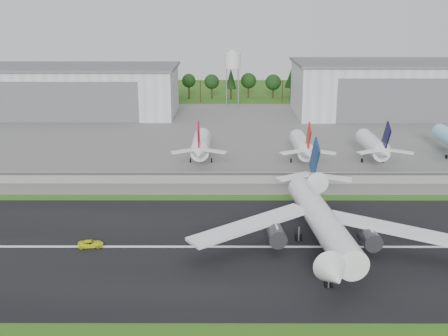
{
  "coord_description": "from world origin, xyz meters",
  "views": [
    {
      "loc": [
        -8.71,
        -100.17,
        48.97
      ],
      "look_at": [
        -8.99,
        40.0,
        9.0
      ],
      "focal_mm": 45.0,
      "sensor_mm": 36.0,
      "label": 1
    }
  ],
  "objects_px": {
    "parked_jet_navy": "(375,146)",
    "parked_jet_red_a": "(201,145)",
    "ground_vehicle": "(91,244)",
    "main_airliner": "(322,227)",
    "parked_jet_red_b": "(303,146)"
  },
  "relations": [
    {
      "from": "ground_vehicle",
      "to": "parked_jet_red_a",
      "type": "relative_size",
      "value": 0.17
    },
    {
      "from": "parked_jet_red_a",
      "to": "ground_vehicle",
      "type": "bearing_deg",
      "value": -107.19
    },
    {
      "from": "parked_jet_red_a",
      "to": "parked_jet_red_b",
      "type": "xyz_separation_m",
      "value": [
        33.13,
        -0.04,
        -0.22
      ]
    },
    {
      "from": "parked_jet_red_a",
      "to": "parked_jet_red_b",
      "type": "height_order",
      "value": "parked_jet_red_a"
    },
    {
      "from": "parked_jet_navy",
      "to": "parked_jet_red_a",
      "type": "bearing_deg",
      "value": 179.99
    },
    {
      "from": "ground_vehicle",
      "to": "parked_jet_navy",
      "type": "distance_m",
      "value": 102.12
    },
    {
      "from": "ground_vehicle",
      "to": "parked_jet_red_a",
      "type": "xyz_separation_m",
      "value": [
        20.63,
        66.68,
        5.34
      ]
    },
    {
      "from": "main_airliner",
      "to": "parked_jet_red_b",
      "type": "xyz_separation_m",
      "value": [
        4.9,
        66.96,
        1.06
      ]
    },
    {
      "from": "parked_jet_red_a",
      "to": "parked_jet_navy",
      "type": "distance_m",
      "value": 56.54
    },
    {
      "from": "main_airliner",
      "to": "parked_jet_red_b",
      "type": "relative_size",
      "value": 1.89
    },
    {
      "from": "parked_jet_red_a",
      "to": "parked_jet_navy",
      "type": "height_order",
      "value": "parked_jet_red_a"
    },
    {
      "from": "main_airliner",
      "to": "parked_jet_navy",
      "type": "height_order",
      "value": "main_airliner"
    },
    {
      "from": "main_airliner",
      "to": "parked_jet_navy",
      "type": "xyz_separation_m",
      "value": [
        28.31,
        66.98,
        1.2
      ]
    },
    {
      "from": "parked_jet_red_a",
      "to": "parked_jet_red_b",
      "type": "relative_size",
      "value": 1.0
    },
    {
      "from": "main_airliner",
      "to": "parked_jet_red_a",
      "type": "xyz_separation_m",
      "value": [
        -28.23,
        67.0,
        1.28
      ]
    }
  ]
}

